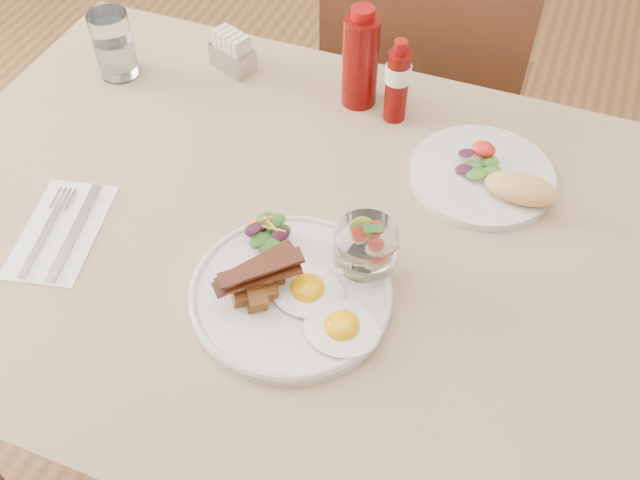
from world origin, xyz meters
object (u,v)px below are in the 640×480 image
second_plate (491,177)px  water_glass (115,48)px  sugar_caddy (232,53)px  chair_far (425,97)px  fruit_cup (366,246)px  hot_sauce_bottle (397,82)px  table (322,272)px  main_plate (291,294)px  ketchup_bottle (360,60)px

second_plate → water_glass: bearing=176.4°
sugar_caddy → chair_far: bearing=69.8°
fruit_cup → hot_sauce_bottle: hot_sauce_bottle is taller
fruit_cup → water_glass: bearing=153.2°
second_plate → sugar_caddy: bearing=165.5°
table → sugar_caddy: (-0.30, 0.33, 0.12)m
chair_far → fruit_cup: chair_far is taller
fruit_cup → hot_sauce_bottle: (-0.06, 0.35, 0.01)m
main_plate → ketchup_bottle: 0.45m
main_plate → ketchup_bottle: bearing=96.9°
hot_sauce_bottle → chair_far: bearing=93.0°
chair_far → water_glass: (-0.49, -0.42, 0.28)m
fruit_cup → hot_sauce_bottle: size_ratio=0.59×
hot_sauce_bottle → ketchup_bottle: bearing=164.0°
sugar_caddy → second_plate: bearing=7.3°
sugar_caddy → water_glass: 0.21m
main_plate → ketchup_bottle: size_ratio=1.52×
table → second_plate: bearing=43.1°
table → sugar_caddy: sugar_caddy is taller
second_plate → hot_sauce_bottle: 0.23m
chair_far → sugar_caddy: chair_far is taller
sugar_caddy → table: bearing=-25.6°
main_plate → sugar_caddy: bearing=123.8°
second_plate → sugar_caddy: size_ratio=2.55×
second_plate → water_glass: 0.70m
sugar_caddy → main_plate: bearing=-34.3°
main_plate → second_plate: 0.38m
fruit_cup → water_glass: size_ratio=0.74×
hot_sauce_bottle → water_glass: size_ratio=1.26×
ketchup_bottle → hot_sauce_bottle: size_ratio=1.20×
chair_far → second_plate: chair_far is taller
chair_far → hot_sauce_bottle: bearing=-87.0°
ketchup_bottle → water_glass: ketchup_bottle is taller
hot_sauce_bottle → sugar_caddy: 0.32m
sugar_caddy → ketchup_bottle: bearing=20.2°
water_glass → main_plate: bearing=-36.4°
hot_sauce_bottle → sugar_caddy: (-0.32, 0.03, -0.04)m
second_plate → ketchup_bottle: ketchup_bottle is taller
ketchup_bottle → hot_sauce_bottle: (0.07, -0.02, -0.01)m
main_plate → sugar_caddy: sugar_caddy is taller
chair_far → fruit_cup: bearing=-83.4°
main_plate → hot_sauce_bottle: (0.02, 0.42, 0.07)m
table → water_glass: (-0.49, 0.24, 0.14)m
water_glass → hot_sauce_bottle: bearing=6.8°
ketchup_bottle → second_plate: bearing=-25.4°
fruit_cup → second_plate: (0.13, 0.25, -0.05)m
hot_sauce_bottle → main_plate: bearing=-92.5°
hot_sauce_bottle → sugar_caddy: size_ratio=1.65×
second_plate → water_glass: size_ratio=1.94×
table → ketchup_bottle: size_ratio=7.24×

